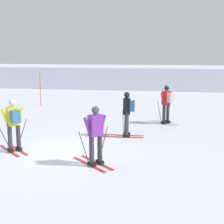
{
  "coord_description": "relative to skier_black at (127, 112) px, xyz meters",
  "views": [
    {
      "loc": [
        3.33,
        -9.81,
        3.21
      ],
      "look_at": [
        1.29,
        2.55,
        0.9
      ],
      "focal_mm": 53.19,
      "sensor_mm": 36.0,
      "label": 1
    }
  ],
  "objects": [
    {
      "name": "skier_red",
      "position": [
        1.45,
        2.53,
        -0.0
      ],
      "size": [
        1.51,
        1.25,
        1.71
      ],
      "color": "silver",
      "rests_on": "ground"
    },
    {
      "name": "far_snow_ridge",
      "position": [
        -1.9,
        17.81,
        -0.04
      ],
      "size": [
        80.0,
        6.53,
        1.84
      ],
      "primitive_type": "cube",
      "color": "silver",
      "rests_on": "ground"
    },
    {
      "name": "skier_black",
      "position": [
        0.0,
        0.0,
        0.0
      ],
      "size": [
        1.61,
        1.0,
        1.71
      ],
      "color": "red",
      "rests_on": "ground"
    },
    {
      "name": "trail_marker_pole",
      "position": [
        -5.9,
        6.28,
        0.05
      ],
      "size": [
        0.04,
        0.04,
        2.01
      ],
      "primitive_type": "cylinder",
      "color": "#C65614",
      "rests_on": "ground"
    },
    {
      "name": "ground_plane",
      "position": [
        -1.9,
        -2.37,
        -0.96
      ],
      "size": [
        120.0,
        120.0,
        0.0
      ],
      "primitive_type": "plane",
      "color": "silver"
    },
    {
      "name": "skier_yellow",
      "position": [
        -3.35,
        -2.49,
        -0.0
      ],
      "size": [
        1.42,
        1.36,
        1.71
      ],
      "color": "red",
      "rests_on": "ground"
    },
    {
      "name": "skier_purple",
      "position": [
        -0.5,
        -3.34,
        -0.04
      ],
      "size": [
        1.41,
        1.37,
        1.71
      ],
      "color": "red",
      "rests_on": "ground"
    }
  ]
}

